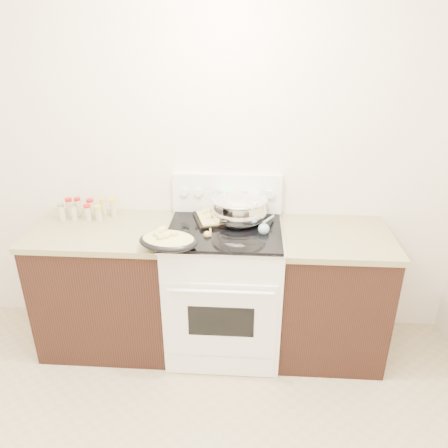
{
  "coord_description": "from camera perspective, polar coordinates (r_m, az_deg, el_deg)",
  "views": [
    {
      "loc": [
        0.52,
        -1.15,
        2.17
      ],
      "look_at": [
        0.35,
        1.37,
        1.0
      ],
      "focal_mm": 35.0,
      "sensor_mm": 36.0,
      "label": 1
    }
  ],
  "objects": [
    {
      "name": "room_shell",
      "position": [
        1.35,
        -19.08,
        3.09
      ],
      "size": [
        4.1,
        3.6,
        2.75
      ],
      "color": "white",
      "rests_on": "ground"
    },
    {
      "name": "wooden_spoon",
      "position": [
        2.79,
        -2.05,
        -1.06
      ],
      "size": [
        0.05,
        0.25,
        0.04
      ],
      "color": "tan",
      "rests_on": "kitchen_range"
    },
    {
      "name": "baking_sheet",
      "position": [
        2.98,
        0.15,
        0.92
      ],
      "size": [
        0.47,
        0.39,
        0.06
      ],
      "color": "black",
      "rests_on": "kitchen_range"
    },
    {
      "name": "blue_ladle",
      "position": [
        2.81,
        5.3,
        -0.47
      ],
      "size": [
        0.11,
        0.25,
        0.09
      ],
      "color": "#799FB5",
      "rests_on": "kitchen_range"
    },
    {
      "name": "counter_right",
      "position": [
        3.15,
        13.61,
        -8.83
      ],
      "size": [
        0.73,
        0.67,
        0.92
      ],
      "color": "black",
      "rests_on": "ground"
    },
    {
      "name": "mixing_bowl",
      "position": [
        2.93,
        2.0,
        1.92
      ],
      "size": [
        0.49,
        0.49,
        0.22
      ],
      "color": "silver",
      "rests_on": "kitchen_range"
    },
    {
      "name": "roasting_pan",
      "position": [
        2.63,
        -7.32,
        -2.1
      ],
      "size": [
        0.4,
        0.32,
        0.11
      ],
      "color": "black",
      "rests_on": "kitchen_range"
    },
    {
      "name": "spice_jars",
      "position": [
        3.2,
        -17.54,
        1.86
      ],
      "size": [
        0.39,
        0.15,
        0.13
      ],
      "color": "#BFB28C",
      "rests_on": "counter_left"
    },
    {
      "name": "kitchen_range",
      "position": [
        3.08,
        0.07,
        -8.2
      ],
      "size": [
        0.78,
        0.73,
        1.22
      ],
      "color": "white",
      "rests_on": "ground"
    },
    {
      "name": "counter_left",
      "position": [
        3.25,
        -14.81,
        -7.77
      ],
      "size": [
        0.93,
        0.67,
        0.92
      ],
      "color": "black",
      "rests_on": "ground"
    }
  ]
}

